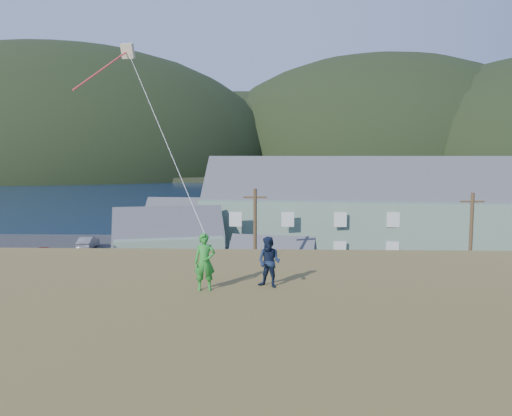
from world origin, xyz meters
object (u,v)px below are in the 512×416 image
(shed_palegreen_near, at_px, (169,243))
(lodge, at_px, (381,212))
(kite_flyer_navy, at_px, (269,262))
(shed_white, at_px, (271,267))
(kite_flyer_green, at_px, (205,262))
(wharf, at_px, (219,228))
(shed_palegreen_far, at_px, (190,225))

(shed_palegreen_near, bearing_deg, lodge, 2.72)
(lodge, relative_size, kite_flyer_navy, 26.33)
(shed_white, xyz_separation_m, kite_flyer_green, (-1.82, -25.61, 5.89))
(shed_palegreen_near, xyz_separation_m, shed_white, (9.70, -6.86, -0.67))
(wharf, xyz_separation_m, shed_palegreen_near, (-1.90, -26.24, 2.34))
(shed_palegreen_far, bearing_deg, kite_flyer_green, -74.63)
(wharf, xyz_separation_m, kite_flyer_navy, (7.78, -58.31, 7.48))
(wharf, height_order, shed_palegreen_far, shed_palegreen_far)
(lodge, distance_m, kite_flyer_navy, 40.39)
(shed_palegreen_near, relative_size, kite_flyer_green, 7.08)
(shed_white, distance_m, kite_flyer_navy, 25.87)
(lodge, bearing_deg, kite_flyer_navy, -100.73)
(shed_palegreen_far, bearing_deg, kite_flyer_navy, -72.30)
(shed_palegreen_near, xyz_separation_m, kite_flyer_green, (7.88, -32.47, 5.22))
(lodge, relative_size, shed_palegreen_far, 3.40)
(wharf, distance_m, shed_palegreen_far, 14.34)
(lodge, height_order, shed_palegreen_near, lodge)
(lodge, height_order, shed_palegreen_far, lodge)
(kite_flyer_navy, bearing_deg, shed_palegreen_near, 132.46)
(wharf, bearing_deg, kite_flyer_green, -84.18)
(wharf, height_order, kite_flyer_navy, kite_flyer_navy)
(wharf, bearing_deg, shed_palegreen_far, -97.83)
(shed_palegreen_far, relative_size, kite_flyer_navy, 7.74)
(wharf, relative_size, shed_palegreen_near, 2.28)
(lodge, xyz_separation_m, kite_flyer_green, (-13.34, -39.00, 2.95))
(wharf, relative_size, lodge, 0.68)
(lodge, relative_size, kite_flyer_green, 23.78)
(shed_palegreen_near, height_order, shed_white, shed_palegreen_near)
(lodge, xyz_separation_m, shed_palegreen_near, (-21.22, -6.53, -2.27))
(shed_palegreen_near, distance_m, shed_palegreen_far, 12.22)
(kite_flyer_navy, bearing_deg, kite_flyer_green, -141.81)
(lodge, height_order, kite_flyer_green, lodge)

